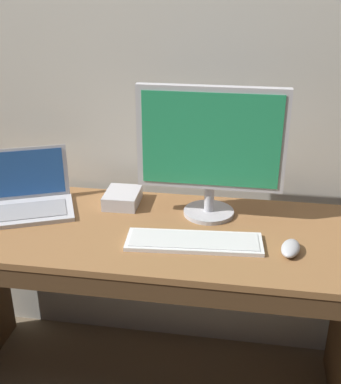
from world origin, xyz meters
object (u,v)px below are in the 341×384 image
(computer_mouse, at_px, (291,248))
(external_drive_box, at_px, (122,198))
(laptop_silver, at_px, (27,199))
(wired_keyboard, at_px, (194,242))
(external_monitor, at_px, (211,146))

(computer_mouse, bearing_deg, external_drive_box, 168.65)
(laptop_silver, xyz_separation_m, wired_keyboard, (0.64, -0.15, -0.03))
(computer_mouse, bearing_deg, external_monitor, 154.37)
(wired_keyboard, bearing_deg, computer_mouse, -1.55)
(wired_keyboard, height_order, computer_mouse, computer_mouse)
(wired_keyboard, distance_m, computer_mouse, 0.30)
(external_drive_box, bearing_deg, wired_keyboard, -39.93)
(computer_mouse, xyz_separation_m, external_drive_box, (-0.60, 0.26, 0.01))
(computer_mouse, distance_m, external_drive_box, 0.66)
(wired_keyboard, relative_size, computer_mouse, 4.11)
(external_drive_box, bearing_deg, laptop_silver, -163.67)
(laptop_silver, bearing_deg, wired_keyboard, -13.54)
(laptop_silver, bearing_deg, external_monitor, 4.33)
(external_monitor, bearing_deg, wired_keyboard, -97.85)
(wired_keyboard, height_order, external_drive_box, external_drive_box)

